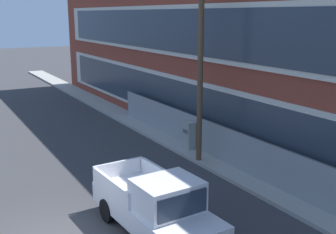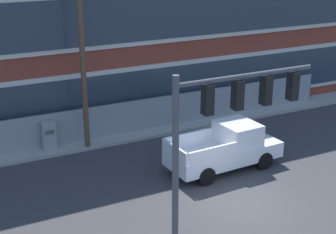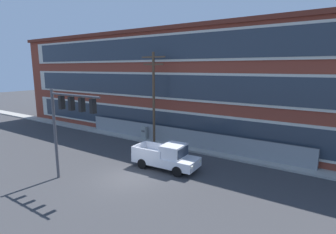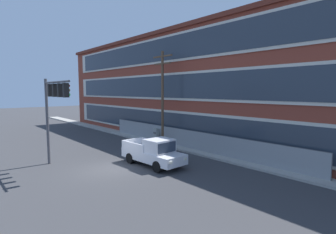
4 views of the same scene
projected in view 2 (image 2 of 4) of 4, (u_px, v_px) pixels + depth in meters
ground_plane at (240, 205)px, 20.20m from camera, size 160.00×160.00×0.00m
sidewalk_building_side at (148, 132)px, 27.40m from camera, size 80.00×1.66×0.16m
brick_mill_building at (95, 8)px, 29.44m from camera, size 54.77×9.43×11.97m
chain_link_fence at (127, 118)px, 26.84m from camera, size 24.74×0.06×1.87m
traffic_signal_mast at (223, 123)px, 15.22m from camera, size 4.84×0.43×6.42m
pickup_truck_white at (226, 148)px, 23.06m from camera, size 5.38×2.35×2.06m
utility_pole_near_corner at (82, 45)px, 23.62m from camera, size 2.79×0.26×9.38m
electrical_cabinet at (49, 137)px, 24.84m from camera, size 0.64×0.44×1.55m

